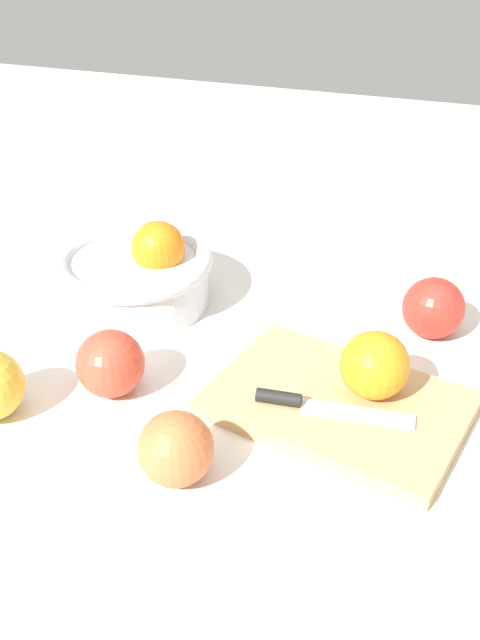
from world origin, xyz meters
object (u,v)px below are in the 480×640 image
bowl (137,274)px  apple_front_left (110,364)px  knife (312,405)px  cutting_board (338,403)px  orange_on_board (375,365)px  apple_front_center (176,449)px  apple_back_right (433,308)px

bowl → apple_front_left: bearing=-72.4°
knife → cutting_board: bearing=51.4°
bowl → orange_on_board: 0.33m
apple_front_left → apple_front_center: 0.15m
cutting_board → bowl: bearing=155.9°
cutting_board → apple_front_left: 0.24m
cutting_board → apple_back_right: size_ratio=3.44×
orange_on_board → apple_front_center: bearing=-132.8°
cutting_board → orange_on_board: size_ratio=3.58×
bowl → apple_back_right: bowl is taller
orange_on_board → bowl: bearing=160.6°
knife → bowl: bearing=149.7°
orange_on_board → apple_back_right: orange_on_board is taller
bowl → knife: (0.26, -0.15, -0.02)m
apple_back_right → apple_front_center: (-0.19, -0.31, -0.00)m
cutting_board → apple_front_center: apple_front_center is taller
orange_on_board → apple_front_left: size_ratio=0.97×
cutting_board → knife: (-0.02, -0.03, 0.01)m
bowl → cutting_board: bearing=-24.1°
bowl → apple_front_left: 0.18m
cutting_board → apple_back_right: (0.07, 0.17, 0.03)m
bowl → knife: 0.31m
orange_on_board → apple_front_center: orange_on_board is taller
bowl → apple_front_center: bearing=-57.8°
cutting_board → apple_front_center: 0.18m
apple_front_center → apple_front_left: bearing=140.5°
knife → apple_front_center: (-0.09, -0.11, 0.01)m
knife → apple_back_right: 0.22m
cutting_board → apple_front_left: size_ratio=3.47×
cutting_board → orange_on_board: orange_on_board is taller
orange_on_board → apple_back_right: 0.16m
cutting_board → knife: bearing=-128.6°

